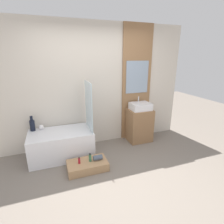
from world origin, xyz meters
TOP-DOWN VIEW (x-y plane):
  - ground_plane at (0.00, 0.00)m, footprint 12.00×12.00m
  - wall_tiled_back at (0.00, 1.58)m, footprint 4.20×0.06m
  - wall_wood_accent at (1.00, 1.53)m, footprint 0.70×0.04m
  - bathtub at (-0.78, 1.19)m, footprint 1.20×0.69m
  - glass_shower_screen at (-0.21, 1.16)m, footprint 0.01×0.59m
  - wooden_step_bench at (-0.40, 0.58)m, footprint 0.70×0.39m
  - vanity_cabinet at (1.00, 1.30)m, footprint 0.54×0.42m
  - sink at (1.00, 1.30)m, footprint 0.44×0.36m
  - vase_tall_dark at (-1.28, 1.43)m, footprint 0.10×0.10m
  - vase_round_light at (-1.13, 1.43)m, footprint 0.10×0.10m
  - bottle_soap_primary at (-0.54, 0.58)m, footprint 0.04×0.04m
  - bottle_soap_secondary at (-0.35, 0.58)m, footprint 0.05×0.05m
  - towel_roll at (-0.21, 0.58)m, footprint 0.16×0.09m

SIDE VIEW (x-z plane):
  - ground_plane at x=0.00m, z-range 0.00..0.00m
  - wooden_step_bench at x=-0.40m, z-range 0.00..0.15m
  - towel_roll at x=-0.21m, z-range 0.15..0.24m
  - bottle_soap_primary at x=-0.54m, z-range 0.15..0.27m
  - bottle_soap_secondary at x=-0.35m, z-range 0.14..0.30m
  - bathtub at x=-0.78m, z-range 0.00..0.53m
  - vanity_cabinet at x=1.00m, z-range 0.00..0.76m
  - vase_round_light at x=-1.13m, z-range 0.53..0.63m
  - vase_tall_dark at x=-1.28m, z-range 0.50..0.80m
  - sink at x=1.00m, z-range 0.70..0.98m
  - glass_shower_screen at x=-0.21m, z-range 0.53..1.47m
  - wall_tiled_back at x=0.00m, z-range 0.00..2.60m
  - wall_wood_accent at x=1.00m, z-range 0.01..2.61m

